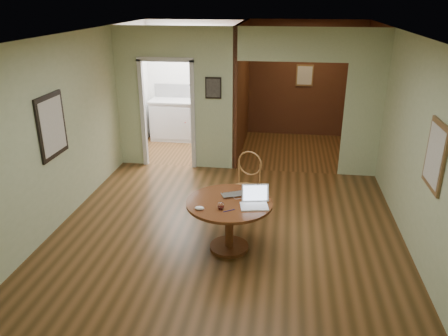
# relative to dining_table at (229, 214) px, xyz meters

# --- Properties ---
(floor) EXTENTS (5.00, 5.00, 0.00)m
(floor) POSITION_rel_dining_table_xyz_m (-0.09, 0.41, -0.52)
(floor) COLOR #3F2A12
(floor) RESTS_ON ground
(room_shell) EXTENTS (5.20, 7.50, 5.00)m
(room_shell) POSITION_rel_dining_table_xyz_m (-0.56, 3.51, 0.76)
(room_shell) COLOR white
(room_shell) RESTS_ON ground
(dining_table) EXTENTS (1.13, 1.13, 0.71)m
(dining_table) POSITION_rel_dining_table_xyz_m (0.00, 0.00, 0.00)
(dining_table) COLOR #5D2C17
(dining_table) RESTS_ON ground
(chair) EXTENTS (0.54, 0.54, 1.02)m
(chair) POSITION_rel_dining_table_xyz_m (0.14, 1.03, 0.04)
(chair) COLOR #AE693D
(chair) RESTS_ON ground
(open_laptop) EXTENTS (0.39, 0.36, 0.25)m
(open_laptop) POSITION_rel_dining_table_xyz_m (0.33, -0.04, 0.25)
(open_laptop) COLOR white
(open_laptop) RESTS_ON dining_table
(closed_laptop) EXTENTS (0.43, 0.37, 0.03)m
(closed_laptop) POSITION_rel_dining_table_xyz_m (0.08, 0.15, 0.20)
(closed_laptop) COLOR #ACABB0
(closed_laptop) RESTS_ON dining_table
(mouse) EXTENTS (0.12, 0.07, 0.05)m
(mouse) POSITION_rel_dining_table_xyz_m (-0.34, -0.29, 0.21)
(mouse) COLOR white
(mouse) RESTS_ON dining_table
(wine_glass) EXTENTS (0.09, 0.09, 0.10)m
(wine_glass) POSITION_rel_dining_table_xyz_m (-0.08, -0.24, 0.23)
(wine_glass) COLOR white
(wine_glass) RESTS_ON dining_table
(pen) EXTENTS (0.13, 0.09, 0.01)m
(pen) POSITION_rel_dining_table_xyz_m (0.03, -0.26, 0.19)
(pen) COLOR #0B1152
(pen) RESTS_ON dining_table
(kitchen_cabinet) EXTENTS (2.06, 0.60, 0.94)m
(kitchen_cabinet) POSITION_rel_dining_table_xyz_m (-1.44, 4.61, -0.05)
(kitchen_cabinet) COLOR silver
(kitchen_cabinet) RESTS_ON ground
(grocery_bag) EXTENTS (0.37, 0.32, 0.34)m
(grocery_bag) POSITION_rel_dining_table_xyz_m (-1.00, 4.61, 0.59)
(grocery_bag) COLOR beige
(grocery_bag) RESTS_ON kitchen_cabinet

